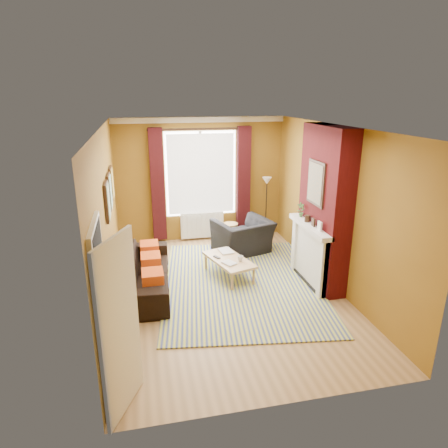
{
  "coord_description": "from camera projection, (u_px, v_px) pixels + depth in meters",
  "views": [
    {
      "loc": [
        -1.39,
        -6.11,
        3.3
      ],
      "look_at": [
        0.0,
        0.25,
        1.15
      ],
      "focal_mm": 32.0,
      "sensor_mm": 36.0,
      "label": 1
    }
  ],
  "objects": [
    {
      "name": "ground",
      "position": [
        227.0,
        291.0,
        6.99
      ],
      "size": [
        5.5,
        5.5,
        0.0
      ],
      "primitive_type": "plane",
      "color": "olive",
      "rests_on": "ground"
    },
    {
      "name": "mug",
      "position": [
        240.0,
        259.0,
        7.26
      ],
      "size": [
        0.15,
        0.15,
        0.1
      ],
      "primitive_type": "imported",
      "rotation": [
        0.0,
        0.0,
        0.65
      ],
      "color": "#999999",
      "rests_on": "coffee_table"
    },
    {
      "name": "coffee_table",
      "position": [
        229.0,
        261.0,
        7.4
      ],
      "size": [
        0.87,
        1.24,
        0.37
      ],
      "rotation": [
        0.0,
        0.0,
        0.3
      ],
      "color": "tan",
      "rests_on": "ground"
    },
    {
      "name": "book_a",
      "position": [
        225.0,
        264.0,
        7.11
      ],
      "size": [
        0.28,
        0.31,
        0.02
      ],
      "primitive_type": "imported",
      "rotation": [
        0.0,
        0.0,
        0.52
      ],
      "color": "#999999",
      "rests_on": "coffee_table"
    },
    {
      "name": "sofa",
      "position": [
        143.0,
        272.0,
        6.95
      ],
      "size": [
        1.03,
        2.31,
        0.66
      ],
      "primitive_type": "imported",
      "rotation": [
        0.0,
        0.0,
        1.51
      ],
      "color": "black",
      "rests_on": "ground"
    },
    {
      "name": "wicker_stool",
      "position": [
        230.0,
        232.0,
        9.23
      ],
      "size": [
        0.36,
        0.36,
        0.44
      ],
      "rotation": [
        0.0,
        0.0,
        0.02
      ],
      "color": "olive",
      "rests_on": "ground"
    },
    {
      "name": "armchair",
      "position": [
        243.0,
        237.0,
        8.55
      ],
      "size": [
        1.35,
        1.26,
        0.72
      ],
      "primitive_type": "imported",
      "rotation": [
        0.0,
        0.0,
        3.44
      ],
      "color": "black",
      "rests_on": "ground"
    },
    {
      "name": "floor_lamp",
      "position": [
        267.0,
        191.0,
        9.15
      ],
      "size": [
        0.26,
        0.26,
        1.47
      ],
      "rotation": [
        0.0,
        0.0,
        0.22
      ],
      "color": "black",
      "rests_on": "ground"
    },
    {
      "name": "room_walls",
      "position": [
        259.0,
        209.0,
        6.94
      ],
      "size": [
        3.82,
        5.54,
        2.83
      ],
      "color": "brown",
      "rests_on": "ground"
    },
    {
      "name": "tv_remote",
      "position": [
        217.0,
        257.0,
        7.43
      ],
      "size": [
        0.12,
        0.16,
        0.02
      ],
      "rotation": [
        0.0,
        0.0,
        0.52
      ],
      "color": "#242426",
      "rests_on": "coffee_table"
    },
    {
      "name": "book_b",
      "position": [
        220.0,
        252.0,
        7.67
      ],
      "size": [
        0.28,
        0.35,
        0.02
      ],
      "primitive_type": "imported",
      "rotation": [
        0.0,
        0.0,
        0.13
      ],
      "color": "#999999",
      "rests_on": "coffee_table"
    },
    {
      "name": "striped_rug",
      "position": [
        241.0,
        282.0,
        7.27
      ],
      "size": [
        3.24,
        4.14,
        0.02
      ],
      "rotation": [
        0.0,
        0.0,
        -0.14
      ],
      "color": "#313F87",
      "rests_on": "ground"
    }
  ]
}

